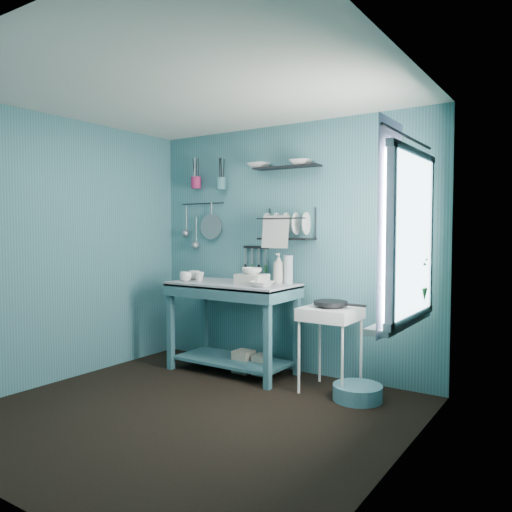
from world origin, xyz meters
The scene contains 35 objects.
floor centered at (0.00, 0.00, 0.00)m, with size 3.20×3.20×0.00m, color black.
ceiling centered at (0.00, 0.00, 2.50)m, with size 3.20×3.20×0.00m, color silver.
wall_back centered at (0.00, 1.50, 1.25)m, with size 3.20×3.20×0.00m, color #396E76.
wall_left centered at (-1.60, 0.00, 1.25)m, with size 3.00×3.00×0.00m, color #396E76.
wall_right centered at (1.60, 0.00, 1.25)m, with size 3.00×3.00×0.00m, color #396E76.
work_counter centered at (-0.41, 1.11, 0.45)m, with size 1.28×0.64×0.91m, color #32616A.
mug_left centered at (-0.89, 0.95, 0.96)m, with size 0.12×0.12×0.10m, color silver.
mug_mid centered at (-0.79, 1.05, 0.95)m, with size 0.10×0.10×0.09m, color silver.
mug_right centered at (-0.91, 1.11, 0.96)m, with size 0.12×0.12×0.10m, color silver.
wash_tub centered at (-0.16, 1.09, 0.96)m, with size 0.28×0.22×0.10m, color beige.
tub_bowl centered at (-0.16, 1.09, 1.04)m, with size 0.20×0.20×0.06m, color silver.
soap_bottle centered at (0.01, 1.31, 1.06)m, with size 0.12×0.12×0.30m, color beige.
water_bottle centered at (0.11, 1.33, 1.05)m, with size 0.09×0.09×0.28m, color #B3BCC8.
counter_bowl centered at (0.04, 0.96, 0.93)m, with size 0.22×0.22×0.05m, color silver.
hotplate_stand centered at (0.67, 1.10, 0.38)m, with size 0.47×0.47×0.75m, color white.
frying_pan centered at (0.67, 1.10, 0.79)m, with size 0.30×0.30×0.04m, color black.
knife_strip centered at (-0.36, 1.47, 1.25)m, with size 0.32×0.02×0.03m, color black.
dish_rack centered at (0.07, 1.37, 1.50)m, with size 0.55×0.24×0.32m, color black.
upper_shelf centered at (0.05, 1.40, 2.06)m, with size 0.70×0.18×0.01m, color black.
shelf_bowl_left centered at (-0.28, 1.40, 2.03)m, with size 0.23×0.23×0.06m, color silver.
shelf_bowl_right centered at (0.21, 1.40, 2.08)m, with size 0.21×0.21×0.05m, color silver.
utensil_cup_magenta centered at (-1.14, 1.42, 1.97)m, with size 0.11×0.11×0.13m, color #A91F52.
utensil_cup_teal centered at (-0.79, 1.42, 1.94)m, with size 0.11×0.11×0.13m, color #3A7179.
colander centered at (-0.95, 1.45, 1.47)m, with size 0.28×0.28×0.03m, color gray.
ladle_outer centered at (-1.33, 1.46, 1.57)m, with size 0.01×0.01×0.30m, color gray.
ladle_inner centered at (-1.18, 1.46, 1.43)m, with size 0.01×0.01×0.30m, color gray.
hook_rail centered at (-1.09, 1.47, 1.73)m, with size 0.01×0.01×0.60m, color black.
window_glass centered at (1.59, 0.45, 1.40)m, with size 1.10×1.10×0.00m, color white.
windowsill centered at (1.50, 0.45, 0.81)m, with size 0.16×0.95×0.04m, color white.
curtain centered at (1.52, 0.15, 1.45)m, with size 1.35×1.35×0.00m, color white.
curtain_rod centered at (1.54, 0.45, 2.05)m, with size 0.02×0.02×1.05m, color black.
potted_plant centered at (1.47, 0.72, 1.07)m, with size 0.26×0.26×0.47m, color #2B6C2E.
storage_tin_large centered at (-0.31, 1.16, 0.11)m, with size 0.18×0.18×0.22m, color gray.
storage_tin_small centered at (-0.11, 1.19, 0.10)m, with size 0.15×0.15×0.20m, color gray.
floor_basin centered at (0.97, 1.01, 0.07)m, with size 0.42×0.42×0.13m, color teal.
Camera 1 is at (2.55, -2.91, 1.44)m, focal length 35.00 mm.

